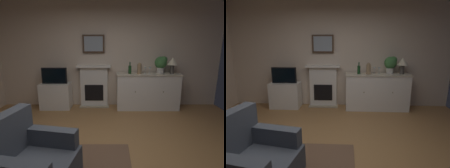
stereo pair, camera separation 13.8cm
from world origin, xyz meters
TOP-DOWN VIEW (x-y plane):
  - ground_plane at (0.00, 0.00)m, footprint 5.79×4.96m
  - wall_rear at (0.00, 2.45)m, footprint 5.79×0.06m
  - fireplace_unit at (-0.39, 2.32)m, footprint 0.87×0.30m
  - framed_picture at (-0.39, 2.37)m, footprint 0.55×0.04m
  - sideboard_cabinet at (0.99, 2.15)m, footprint 1.58×0.49m
  - table_lamp at (1.57, 2.15)m, footprint 0.26×0.26m
  - wine_bottle at (0.52, 2.13)m, footprint 0.08×0.08m
  - wine_glass_left at (0.91, 2.18)m, footprint 0.07×0.07m
  - wine_glass_center at (1.02, 2.14)m, footprint 0.07×0.07m
  - vase_decorative at (0.75, 2.10)m, footprint 0.11×0.11m
  - tv_cabinet at (-1.36, 2.16)m, footprint 0.75×0.42m
  - tv_set at (-1.36, 2.14)m, footprint 0.62×0.07m
  - potted_plant_small at (1.31, 2.19)m, footprint 0.30×0.30m
  - armchair at (-0.82, -0.54)m, footprint 0.94×0.90m

SIDE VIEW (x-z plane):
  - ground_plane at x=0.00m, z-range -0.10..0.00m
  - tv_cabinet at x=-1.36m, z-range 0.00..0.66m
  - armchair at x=-0.82m, z-range -0.08..0.84m
  - sideboard_cabinet at x=0.99m, z-range 0.00..0.91m
  - fireplace_unit at x=-0.39m, z-range 0.00..1.10m
  - tv_set at x=-1.36m, z-range 0.66..1.06m
  - wine_bottle at x=0.52m, z-range 0.87..1.16m
  - wine_glass_left at x=0.91m, z-range 0.95..1.12m
  - wine_glass_center at x=1.02m, z-range 0.95..1.12m
  - vase_decorative at x=0.75m, z-range 0.91..1.19m
  - potted_plant_small at x=1.31m, z-range 0.95..1.38m
  - table_lamp at x=1.57m, z-range 0.99..1.39m
  - wall_rear at x=0.00m, z-range 0.00..2.78m
  - framed_picture at x=-0.39m, z-range 1.41..1.86m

